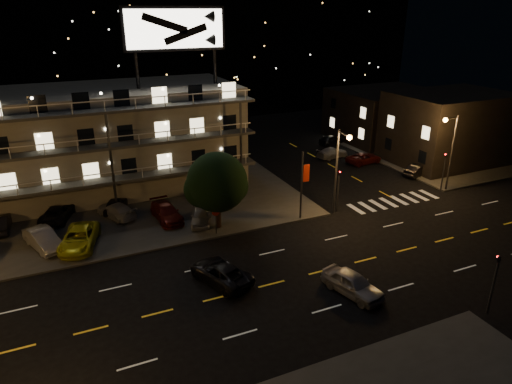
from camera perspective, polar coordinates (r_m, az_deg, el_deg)
name	(u,v)px	position (r m, az deg, el deg)	size (l,w,h in m)	color
ground	(297,278)	(33.24, 5.10, -10.62)	(140.00, 140.00, 0.00)	black
curb_nw	(70,206)	(47.69, -22.27, -1.64)	(44.00, 24.00, 0.15)	#383835
curb_ne	(421,152)	(64.93, 19.95, 4.76)	(16.00, 24.00, 0.15)	#383835
motel	(101,139)	(49.90, -18.76, 6.29)	(28.00, 13.80, 18.10)	gray
side_bldg_front	(449,128)	(61.20, 22.99, 7.41)	(14.06, 10.00, 8.50)	black
side_bldg_back	(385,114)	(69.83, 15.82, 9.31)	(14.06, 12.00, 7.00)	black
hill_backdrop	(90,45)	(93.59, -20.05, 16.89)	(120.00, 25.00, 24.00)	black
streetlight_nc	(339,164)	(41.37, 10.33, 3.45)	(0.44, 1.92, 8.00)	#2D2D30
streetlight_ne	(450,146)	(50.36, 23.13, 5.37)	(1.92, 0.44, 8.00)	#2D2D30
signal_nw	(338,186)	(42.87, 10.25, 0.73)	(0.20, 0.27, 4.60)	#2D2D30
signal_sw	(495,278)	(31.85, 27.69, -9.52)	(0.20, 0.27, 4.60)	#2D2D30
signal_ne	(444,167)	(51.06, 22.46, 2.85)	(0.27, 0.20, 4.60)	#2D2D30
banner_north	(302,184)	(40.51, 5.81, 1.00)	(0.83, 0.16, 6.40)	#2D2D30
stop_sign	(216,217)	(38.21, -5.03, -3.10)	(0.91, 0.11, 2.61)	#2D2D30
tree	(217,184)	(38.44, -4.95, 1.01)	(5.35, 5.15, 6.73)	black
lot_car_1	(43,239)	(39.95, -25.07, -5.36)	(1.61, 4.61, 1.52)	#9A999F
lot_car_2	(79,238)	(39.01, -21.24, -5.41)	(2.48, 5.38, 1.49)	#CCC613
lot_car_3	(167,212)	(41.70, -11.12, -2.52)	(1.97, 4.86, 1.41)	#56100C
lot_car_4	(201,215)	(40.69, -6.91, -2.91)	(1.63, 4.06, 1.38)	#9A999F
lot_car_5	(0,223)	(44.64, -29.37, -3.41)	(1.50, 4.29, 1.41)	black
lot_car_6	(58,212)	(44.77, -23.52, -2.34)	(2.18, 4.73, 1.32)	black
lot_car_7	(116,210)	(43.37, -17.07, -2.20)	(1.84, 4.53, 1.31)	#9A999F
lot_car_8	(116,205)	(44.65, -17.14, -1.51)	(1.53, 3.81, 1.30)	black
lot_car_9	(213,190)	(46.03, -5.39, 0.26)	(1.57, 4.52, 1.49)	#56100C
side_car_0	(418,170)	(55.45, 19.59, 2.62)	(1.41, 4.05, 1.33)	black
side_car_1	(364,158)	(58.03, 13.36, 4.13)	(2.14, 4.64, 1.29)	#56100C
side_car_2	(332,153)	(59.53, 9.54, 4.88)	(1.80, 4.44, 1.29)	#9A999F
side_car_3	(332,140)	(65.55, 9.43, 6.49)	(1.57, 3.90, 1.33)	black
road_car_east	(352,284)	(31.75, 11.97, -11.13)	(1.82, 4.52, 1.54)	#9A999F
road_car_west	(221,272)	(32.47, -4.45, -9.98)	(2.36, 5.12, 1.42)	black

